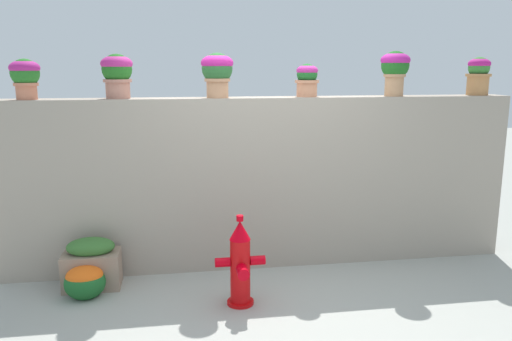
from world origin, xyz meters
TOP-DOWN VIEW (x-y plane):
  - ground_plane at (0.00, 0.00)m, footprint 24.00×24.00m
  - stone_wall at (0.00, 1.03)m, footprint 5.37×0.33m
  - potted_plant_0 at (-2.31, 0.99)m, footprint 0.28×0.28m
  - potted_plant_1 at (-1.46, 1.05)m, footprint 0.31×0.31m
  - potted_plant_2 at (-0.48, 0.99)m, footprint 0.33×0.33m
  - potted_plant_3 at (0.46, 1.04)m, footprint 0.25×0.25m
  - potted_plant_4 at (1.40, 1.00)m, footprint 0.31×0.31m
  - potted_plant_5 at (2.39, 1.03)m, footprint 0.27×0.27m
  - fire_hydrant at (-0.38, 0.06)m, footprint 0.45×0.36m
  - flower_bush_left at (-1.79, 0.43)m, footprint 0.38×0.34m
  - planter_box at (-1.76, 0.65)m, footprint 0.54×0.32m

SIDE VIEW (x-z plane):
  - ground_plane at x=0.00m, z-range 0.00..0.00m
  - flower_bush_left at x=-1.79m, z-range 0.01..0.32m
  - planter_box at x=-1.76m, z-range -0.01..0.49m
  - fire_hydrant at x=-0.38m, z-range -0.04..0.80m
  - stone_wall at x=0.00m, z-range 0.00..1.81m
  - potted_plant_3 at x=0.46m, z-range 1.83..2.17m
  - potted_plant_0 at x=-2.31m, z-range 1.85..2.24m
  - potted_plant_5 at x=2.39m, z-range 1.84..2.25m
  - potted_plant_1 at x=-1.46m, z-range 1.85..2.28m
  - potted_plant_2 at x=-0.48m, z-range 1.86..2.30m
  - potted_plant_4 at x=1.40m, z-range 1.87..2.34m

